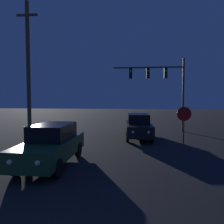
# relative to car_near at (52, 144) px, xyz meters

# --- Properties ---
(car_near) EXTENTS (1.82, 4.87, 1.77)m
(car_near) POSITION_rel_car_near_xyz_m (0.00, 0.00, 0.00)
(car_near) COLOR #1E4728
(car_near) RESTS_ON ground_plane
(car_far) EXTENTS (1.98, 4.92, 1.77)m
(car_far) POSITION_rel_car_near_xyz_m (3.88, 6.89, 0.00)
(car_far) COLOR black
(car_far) RESTS_ON ground_plane
(traffic_signal_mast) EXTENTS (6.23, 0.30, 6.43)m
(traffic_signal_mast) POSITION_rel_car_near_xyz_m (6.02, 10.60, 3.55)
(traffic_signal_mast) COLOR brown
(traffic_signal_mast) RESTS_ON ground_plane
(stop_sign) EXTENTS (0.80, 0.07, 2.45)m
(stop_sign) POSITION_rel_car_near_xyz_m (6.37, 3.41, 0.83)
(stop_sign) COLOR brown
(stop_sign) RESTS_ON ground_plane
(utility_pole) EXTENTS (1.54, 0.28, 9.86)m
(utility_pole) POSITION_rel_car_near_xyz_m (-4.09, 6.12, 4.18)
(utility_pole) COLOR brown
(utility_pole) RESTS_ON ground_plane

